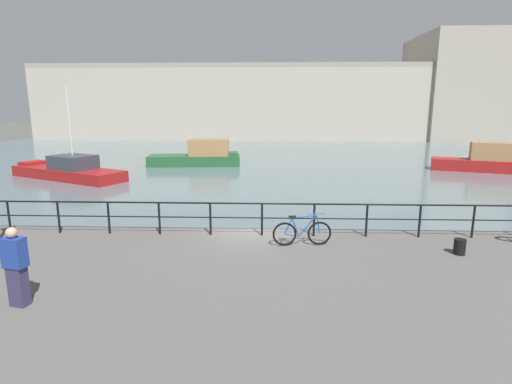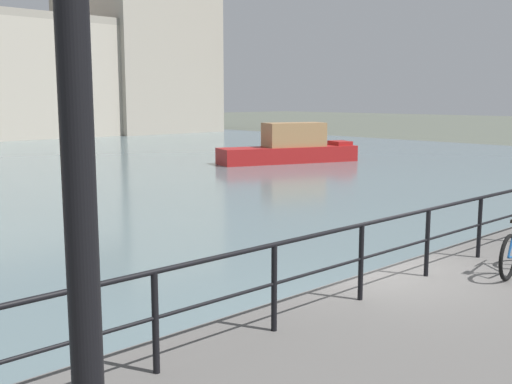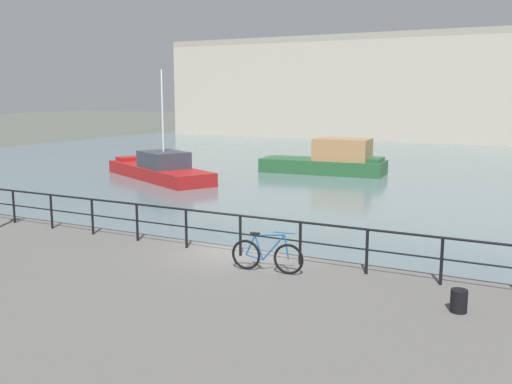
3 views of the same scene
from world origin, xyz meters
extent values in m
plane|color=#4C5147|center=(0.00, 0.00, 0.00)|extent=(240.00, 240.00, 0.00)
cube|color=slate|center=(0.00, 30.20, 0.01)|extent=(80.00, 60.00, 0.01)
cube|color=#565451|center=(0.00, -6.50, 0.52)|extent=(56.00, 13.00, 1.03)
cube|color=#A89E8E|center=(0.00, 55.92, 5.41)|extent=(73.50, 14.78, 10.83)
cube|color=gray|center=(0.00, 48.83, 11.18)|extent=(73.50, 0.60, 0.70)
cube|color=maroon|center=(-14.22, 14.98, 0.39)|extent=(9.63, 6.51, 0.76)
cube|color=#333842|center=(-13.59, 14.67, 1.25)|extent=(3.58, 3.27, 0.96)
cube|color=maroon|center=(-17.79, 16.78, 0.89)|extent=(1.81, 2.08, 0.24)
cylinder|color=silver|center=(-13.59, 14.67, 4.13)|extent=(0.10, 0.10, 4.79)
cube|color=#23512D|center=(-6.32, 22.04, 0.46)|extent=(8.19, 3.33, 0.89)
cube|color=#997047|center=(-5.03, 22.15, 1.60)|extent=(3.63, 2.62, 1.39)
cube|color=#23512D|center=(-2.98, 22.32, 1.02)|extent=(1.11, 1.94, 0.24)
cylinder|color=black|center=(-8.11, -0.75, 1.56)|extent=(0.07, 0.07, 1.05)
cylinder|color=black|center=(-6.45, -0.75, 1.56)|extent=(0.07, 0.07, 1.05)
cylinder|color=black|center=(-4.79, -0.75, 1.56)|extent=(0.07, 0.07, 1.05)
cylinder|color=black|center=(-3.13, -0.75, 1.56)|extent=(0.07, 0.07, 1.05)
cylinder|color=black|center=(-1.47, -0.75, 1.56)|extent=(0.07, 0.07, 1.05)
cylinder|color=black|center=(0.19, -0.75, 1.56)|extent=(0.07, 0.07, 1.05)
cylinder|color=black|center=(1.85, -0.75, 1.56)|extent=(0.07, 0.07, 1.05)
cylinder|color=black|center=(3.51, -0.75, 1.56)|extent=(0.07, 0.07, 1.05)
cylinder|color=black|center=(5.17, -0.75, 1.56)|extent=(0.07, 0.07, 1.05)
cylinder|color=black|center=(1.02, -0.75, 2.08)|extent=(21.57, 0.06, 0.06)
cylinder|color=black|center=(1.02, -0.75, 1.61)|extent=(21.57, 0.04, 0.04)
torus|color=black|center=(1.92, -1.60, 1.39)|extent=(0.72, 0.14, 0.72)
torus|color=black|center=(0.88, -1.72, 1.39)|extent=(0.72, 0.14, 0.72)
cylinder|color=#194C8C|center=(1.56, -1.64, 1.63)|extent=(0.55, 0.10, 0.66)
cylinder|color=#194C8C|center=(1.20, -1.68, 1.60)|extent=(0.24, 0.06, 0.58)
cylinder|color=#194C8C|center=(1.46, -1.65, 1.92)|extent=(0.72, 0.12, 0.11)
cylinder|color=#194C8C|center=(1.09, -1.70, 1.35)|extent=(0.43, 0.08, 0.12)
cylinder|color=#194C8C|center=(0.99, -1.71, 1.64)|extent=(0.26, 0.06, 0.51)
cylinder|color=#194C8C|center=(1.87, -1.61, 1.67)|extent=(0.14, 0.05, 0.57)
cube|color=black|center=(1.10, -1.69, 1.92)|extent=(0.23, 0.11, 0.05)
cylinder|color=#194C8C|center=(1.82, -1.61, 2.00)|extent=(0.52, 0.08, 0.02)
cylinder|color=black|center=(5.76, -2.24, 1.25)|extent=(0.32, 0.32, 0.44)
camera|label=1|loc=(0.46, -13.11, 5.09)|focal=28.16mm
camera|label=2|loc=(-8.01, -5.68, 3.77)|focal=42.90mm
camera|label=3|loc=(7.21, -13.37, 5.14)|focal=40.85mm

